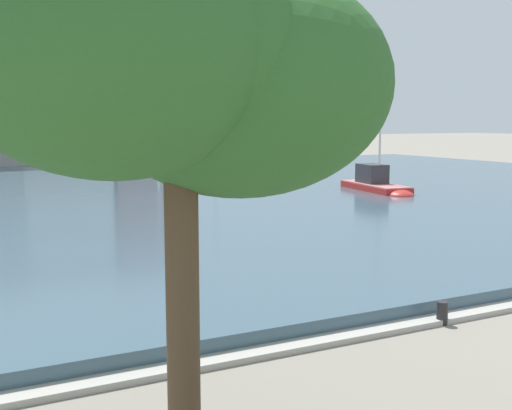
# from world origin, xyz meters

# --- Properties ---
(harbor_water) EXTENTS (81.68, 47.65, 0.40)m
(harbor_water) POSITION_xyz_m (0.00, 33.09, 0.20)
(harbor_water) COLOR #3D5666
(harbor_water) RESTS_ON ground
(quay_edge_coping) EXTENTS (81.68, 0.50, 0.12)m
(quay_edge_coping) POSITION_xyz_m (0.00, 9.01, 0.06)
(quay_edge_coping) COLOR #ADA89E
(quay_edge_coping) RESTS_ON ground
(sailboat_red) EXTENTS (2.43, 6.19, 5.75)m
(sailboat_red) POSITION_xyz_m (15.51, 27.35, 0.59)
(sailboat_red) COLOR red
(sailboat_red) RESTS_ON ground
(sailboat_green) EXTENTS (2.98, 6.55, 6.08)m
(sailboat_green) POSITION_xyz_m (10.60, 38.72, 0.32)
(sailboat_green) COLOR #236B42
(sailboat_green) RESTS_ON ground
(sailboat_white) EXTENTS (2.92, 6.37, 7.81)m
(sailboat_white) POSITION_xyz_m (10.26, 49.71, 0.36)
(sailboat_white) COLOR white
(sailboat_white) RESTS_ON ground
(shade_tree) EXTENTS (5.39, 4.07, 6.41)m
(shade_tree) POSITION_xyz_m (-4.16, 6.02, 4.95)
(shade_tree) COLOR brown
(shade_tree) RESTS_ON ground
(mooring_bollard) EXTENTS (0.24, 0.24, 0.50)m
(mooring_bollard) POSITION_xyz_m (2.76, 8.86, 0.25)
(mooring_bollard) COLOR #232326
(mooring_bollard) RESTS_ON ground
(townhouse_corner_house) EXTENTS (8.72, 7.95, 10.80)m
(townhouse_corner_house) POSITION_xyz_m (4.25, 60.93, 5.42)
(townhouse_corner_house) COLOR beige
(townhouse_corner_house) RESTS_ON ground
(townhouse_tall_gabled) EXTENTS (7.68, 5.69, 11.48)m
(townhouse_tall_gabled) POSITION_xyz_m (12.85, 60.58, 5.75)
(townhouse_tall_gabled) COLOR #8E5142
(townhouse_tall_gabled) RESTS_ON ground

